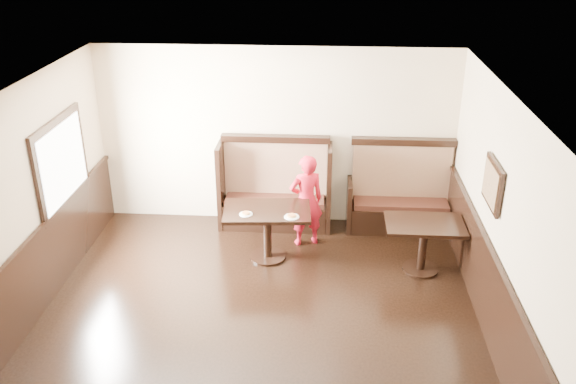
# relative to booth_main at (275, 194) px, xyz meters

# --- Properties ---
(ground) EXTENTS (7.00, 7.00, 0.00)m
(ground) POSITION_rel_booth_main_xyz_m (0.00, -3.30, -0.53)
(ground) COLOR black
(ground) RESTS_ON ground
(room_shell) EXTENTS (7.00, 7.00, 7.00)m
(room_shell) POSITION_rel_booth_main_xyz_m (-0.30, -3.01, 0.14)
(room_shell) COLOR beige
(room_shell) RESTS_ON ground
(booth_main) EXTENTS (1.75, 0.72, 1.45)m
(booth_main) POSITION_rel_booth_main_xyz_m (0.00, 0.00, 0.00)
(booth_main) COLOR black
(booth_main) RESTS_ON ground
(booth_neighbor) EXTENTS (1.65, 0.72, 1.45)m
(booth_neighbor) POSITION_rel_booth_main_xyz_m (1.95, -0.00, -0.05)
(booth_neighbor) COLOR black
(booth_neighbor) RESTS_ON ground
(table_main) EXTENTS (1.26, 0.84, 0.77)m
(table_main) POSITION_rel_booth_main_xyz_m (-0.02, -1.06, 0.06)
(table_main) COLOR black
(table_main) RESTS_ON ground
(table_neighbor) EXTENTS (1.06, 0.70, 0.74)m
(table_neighbor) POSITION_rel_booth_main_xyz_m (2.14, -1.25, 0.02)
(table_neighbor) COLOR black
(table_neighbor) RESTS_ON ground
(child) EXTENTS (0.60, 0.50, 1.42)m
(child) POSITION_rel_booth_main_xyz_m (0.51, -0.59, 0.18)
(child) COLOR red
(child) RESTS_ON ground
(pizza_plate_left) EXTENTS (0.19, 0.19, 0.03)m
(pizza_plate_left) POSITION_rel_booth_main_xyz_m (-0.30, -1.23, 0.26)
(pizza_plate_left) COLOR white
(pizza_plate_left) RESTS_ON table_main
(pizza_plate_right) EXTENTS (0.21, 0.21, 0.04)m
(pizza_plate_right) POSITION_rel_booth_main_xyz_m (0.33, -1.27, 0.26)
(pizza_plate_right) COLOR white
(pizza_plate_right) RESTS_ON table_main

